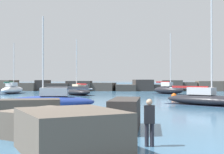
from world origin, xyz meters
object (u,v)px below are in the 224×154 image
sailboat_moored_4 (12,89)px  person_on_rocks (149,120)px  sailboat_moored_1 (168,89)px  sailboat_moored_0 (78,91)px  sailboat_moored_3 (50,101)px  sailboat_moored_5 (205,99)px  mooring_buoy_far_side (174,96)px

sailboat_moored_4 → person_on_rocks: bearing=-63.1°
sailboat_moored_1 → person_on_rocks: 38.50m
sailboat_moored_0 → sailboat_moored_3: (1.05, -19.86, 0.01)m
sailboat_moored_0 → sailboat_moored_1: (13.39, 4.51, 0.14)m
sailboat_moored_5 → person_on_rocks: 18.11m
sailboat_moored_1 → sailboat_moored_3: (-12.35, -24.37, -0.13)m
sailboat_moored_3 → mooring_buoy_far_side: size_ratio=8.58×
sailboat_moored_4 → mooring_buoy_far_side: bearing=-26.8°
sailboat_moored_3 → person_on_rocks: 15.41m
sailboat_moored_4 → sailboat_moored_5: sailboat_moored_5 is taller
mooring_buoy_far_side → sailboat_moored_4: bearing=153.2°
sailboat_moored_0 → sailboat_moored_5: (13.96, -16.52, 0.01)m
mooring_buoy_far_side → sailboat_moored_5: bearing=-81.2°
sailboat_moored_1 → sailboat_moored_5: size_ratio=0.93×
person_on_rocks → sailboat_moored_0: bearing=103.4°
sailboat_moored_0 → sailboat_moored_4: size_ratio=0.99×
sailboat_moored_5 → mooring_buoy_far_side: sailboat_moored_5 is taller
mooring_buoy_far_side → sailboat_moored_3: bearing=-132.9°
sailboat_moored_3 → sailboat_moored_5: (12.92, 3.34, -0.00)m
sailboat_moored_1 → sailboat_moored_4: size_ratio=1.15×
sailboat_moored_1 → person_on_rocks: size_ratio=5.83×
sailboat_moored_0 → sailboat_moored_5: bearing=-49.8°
sailboat_moored_1 → sailboat_moored_3: bearing=-116.9°
sailboat_moored_3 → sailboat_moored_5: sailboat_moored_5 is taller
sailboat_moored_4 → person_on_rocks: sailboat_moored_4 is taller
sailboat_moored_3 → mooring_buoy_far_side: sailboat_moored_3 is taller
sailboat_moored_0 → sailboat_moored_3: 19.89m
sailboat_moored_3 → sailboat_moored_4: size_ratio=0.89×
sailboat_moored_0 → person_on_rocks: size_ratio=4.98×
sailboat_moored_4 → person_on_rocks: size_ratio=5.06×
sailboat_moored_0 → mooring_buoy_far_side: bearing=-30.7°
sailboat_moored_5 → mooring_buoy_far_side: size_ratio=11.99×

